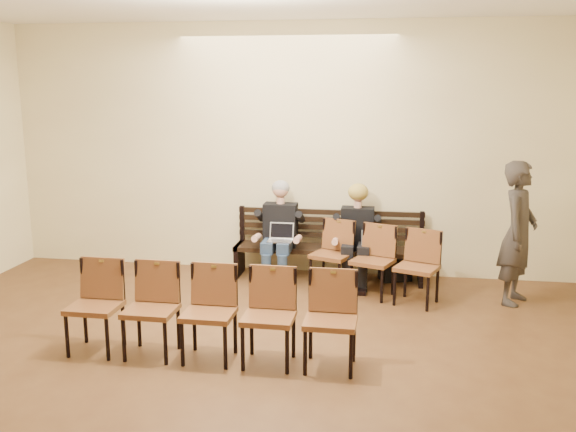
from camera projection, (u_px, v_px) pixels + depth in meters
name	position (u px, v px, depth m)	size (l,w,h in m)	color
room_walls	(194.00, 101.00, 4.76)	(8.02, 10.01, 3.51)	#FBEDB4
bench	(328.00, 263.00, 8.87)	(2.60, 0.90, 0.45)	black
seated_man	(279.00, 231.00, 8.76)	(0.56, 0.78, 1.36)	black
seated_woman	(357.00, 238.00, 8.61)	(0.54, 0.75, 1.26)	black
laptop	(280.00, 243.00, 8.56)	(0.33, 0.26, 0.24)	#B7B7BB
water_bottle	(364.00, 246.00, 8.41)	(0.07, 0.07, 0.23)	silver
bag	(395.00, 269.00, 8.83)	(0.40, 0.27, 0.30)	black
passerby	(519.00, 222.00, 7.75)	(0.74, 0.49, 2.03)	#342E2A
chair_row_front	(373.00, 262.00, 8.09)	(1.64, 0.50, 0.91)	brown
chair_row_back	(209.00, 314.00, 6.22)	(2.86, 0.51, 0.93)	brown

